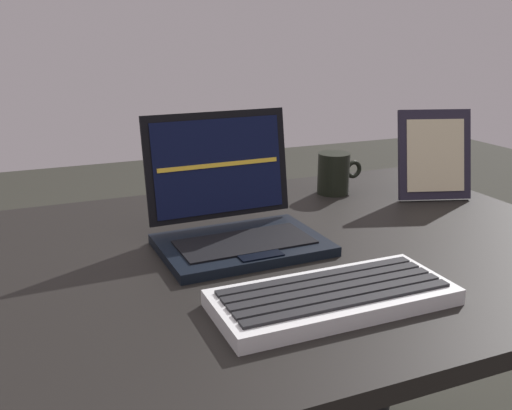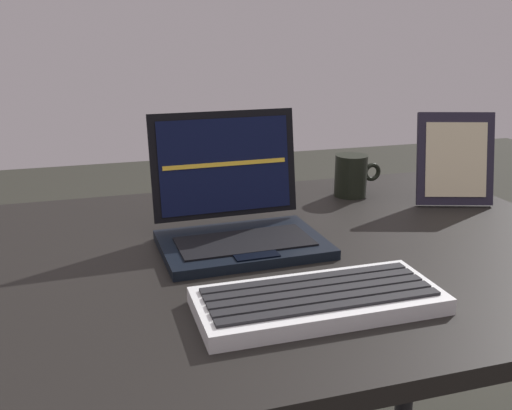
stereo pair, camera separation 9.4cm
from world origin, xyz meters
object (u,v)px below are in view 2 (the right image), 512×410
at_px(laptop_front, 237,218).
at_px(external_keyboard, 319,300).
at_px(photo_frame, 455,160).
at_px(coffee_mug, 352,176).

distance_m(laptop_front, external_keyboard, 0.28).
relative_size(photo_frame, coffee_mug, 1.77).
bearing_deg(laptop_front, coffee_mug, 33.05).
distance_m(photo_frame, coffee_mug, 0.22).
bearing_deg(photo_frame, laptop_front, -169.58).
height_order(laptop_front, coffee_mug, laptop_front).
relative_size(laptop_front, photo_frame, 1.44).
distance_m(laptop_front, photo_frame, 0.51).
height_order(laptop_front, photo_frame, laptop_front).
distance_m(external_keyboard, coffee_mug, 0.56).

